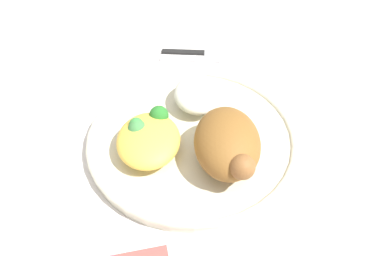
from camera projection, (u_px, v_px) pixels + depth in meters
The scene contains 7 objects.
ground_plane at pixel (192, 142), 0.56m from camera, with size 2.00×2.00×0.00m, color silver.
plate at pixel (192, 137), 0.55m from camera, with size 0.30×0.30×0.02m.
roasted_chicken at pixel (228, 144), 0.49m from camera, with size 0.12×0.09×0.06m.
rice_pile at pixel (198, 94), 0.58m from camera, with size 0.09×0.07×0.03m, color silver.
mac_cheese_with_broccoli at pixel (148, 137), 0.51m from camera, with size 0.10×0.09×0.04m.
fork at pixel (204, 60), 0.70m from camera, with size 0.03×0.14×0.01m.
knife at pixel (204, 52), 0.71m from camera, with size 0.03×0.19×0.01m.
Camera 1 is at (0.38, -0.01, 0.41)m, focal length 35.77 mm.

